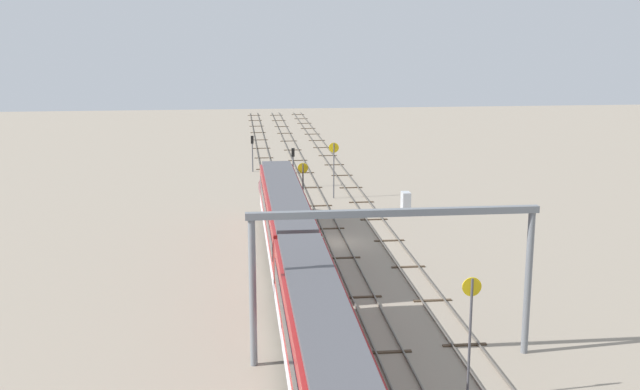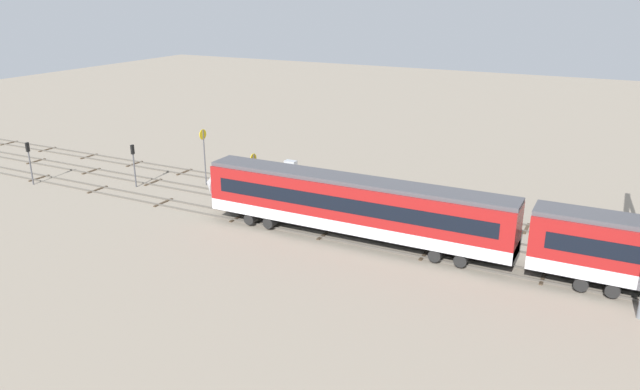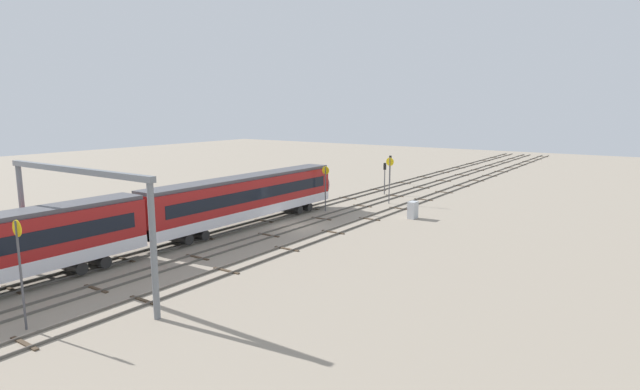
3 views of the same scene
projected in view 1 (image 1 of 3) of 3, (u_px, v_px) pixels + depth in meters
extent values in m
plane|color=gray|center=(337.00, 243.00, 61.29)|extent=(202.75, 202.75, 0.00)
cube|color=#59544C|center=(398.00, 240.00, 61.79)|extent=(186.75, 0.07, 0.16)
cube|color=#59544C|center=(380.00, 240.00, 61.64)|extent=(186.75, 0.07, 0.16)
cube|color=#473828|center=(465.00, 345.00, 41.57)|extent=(0.24, 2.40, 0.08)
cube|color=#473828|center=(432.00, 300.00, 48.29)|extent=(0.24, 2.40, 0.08)
cube|color=#473828|center=(408.00, 267.00, 55.01)|extent=(0.24, 2.40, 0.08)
cube|color=#473828|center=(389.00, 241.00, 61.72)|extent=(0.24, 2.40, 0.08)
cube|color=#473828|center=(374.00, 219.00, 68.44)|extent=(0.24, 2.40, 0.08)
cube|color=#473828|center=(361.00, 202.00, 75.16)|extent=(0.24, 2.40, 0.08)
cube|color=#473828|center=(351.00, 188.00, 81.87)|extent=(0.24, 2.40, 0.08)
cube|color=#473828|center=(342.00, 175.00, 88.59)|extent=(0.24, 2.40, 0.08)
cube|color=#473828|center=(334.00, 165.00, 95.31)|extent=(0.24, 2.40, 0.08)
cube|color=#473828|center=(328.00, 156.00, 102.03)|extent=(0.24, 2.40, 0.08)
cube|color=#473828|center=(322.00, 148.00, 108.74)|extent=(0.24, 2.40, 0.08)
cube|color=#473828|center=(317.00, 140.00, 115.46)|extent=(0.24, 2.40, 0.08)
cube|color=#473828|center=(312.00, 134.00, 122.18)|extent=(0.24, 2.40, 0.08)
cube|color=#473828|center=(308.00, 128.00, 128.89)|extent=(0.24, 2.40, 0.08)
cube|color=#473828|center=(304.00, 123.00, 135.61)|extent=(0.24, 2.40, 0.08)
cube|color=#473828|center=(301.00, 119.00, 142.33)|extent=(0.24, 2.40, 0.08)
cube|color=#473828|center=(298.00, 115.00, 149.04)|extent=(0.24, 2.40, 0.08)
cube|color=#59544C|center=(346.00, 241.00, 61.34)|extent=(186.75, 0.07, 0.16)
cube|color=#59544C|center=(328.00, 242.00, 61.19)|extent=(186.75, 0.07, 0.16)
cube|color=#473828|center=(389.00, 352.00, 40.67)|extent=(0.24, 2.40, 0.08)
cube|color=#473828|center=(363.00, 297.00, 48.91)|extent=(0.24, 2.40, 0.08)
cube|color=#473828|center=(344.00, 258.00, 57.16)|extent=(0.24, 2.40, 0.08)
cube|color=#473828|center=(330.00, 228.00, 65.40)|extent=(0.24, 2.40, 0.08)
cube|color=#473828|center=(319.00, 206.00, 73.64)|extent=(0.24, 2.40, 0.08)
cube|color=#473828|center=(311.00, 188.00, 81.89)|extent=(0.24, 2.40, 0.08)
cube|color=#473828|center=(304.00, 173.00, 90.13)|extent=(0.24, 2.40, 0.08)
cube|color=#473828|center=(298.00, 160.00, 98.37)|extent=(0.24, 2.40, 0.08)
cube|color=#473828|center=(293.00, 150.00, 106.62)|extent=(0.24, 2.40, 0.08)
cube|color=#473828|center=(289.00, 141.00, 114.86)|extent=(0.24, 2.40, 0.08)
cube|color=#473828|center=(285.00, 133.00, 123.10)|extent=(0.24, 2.40, 0.08)
cube|color=#473828|center=(282.00, 127.00, 131.35)|extent=(0.24, 2.40, 0.08)
cube|color=#473828|center=(279.00, 121.00, 139.59)|extent=(0.24, 2.40, 0.08)
cube|color=#473828|center=(276.00, 115.00, 147.84)|extent=(0.24, 2.40, 0.08)
cube|color=#59544C|center=(293.00, 243.00, 60.90)|extent=(186.75, 0.07, 0.16)
cube|color=#59544C|center=(274.00, 244.00, 60.75)|extent=(186.75, 0.07, 0.16)
cube|color=#473828|center=(315.00, 383.00, 37.18)|extent=(0.24, 2.40, 0.08)
cube|color=#473828|center=(301.00, 320.00, 45.06)|extent=(0.24, 2.40, 0.08)
cube|color=#473828|center=(291.00, 276.00, 52.95)|extent=(0.24, 2.40, 0.08)
cube|color=#473828|center=(283.00, 244.00, 60.83)|extent=(0.24, 2.40, 0.08)
cube|color=#473828|center=(278.00, 219.00, 68.72)|extent=(0.24, 2.40, 0.08)
cube|color=#473828|center=(273.00, 199.00, 76.60)|extent=(0.24, 2.40, 0.08)
cube|color=#473828|center=(269.00, 183.00, 84.49)|extent=(0.24, 2.40, 0.08)
cube|color=#473828|center=(266.00, 169.00, 92.37)|extent=(0.24, 2.40, 0.08)
cube|color=#473828|center=(264.00, 158.00, 100.26)|extent=(0.24, 2.40, 0.08)
cube|color=#473828|center=(262.00, 148.00, 108.14)|extent=(0.24, 2.40, 0.08)
cube|color=#473828|center=(260.00, 140.00, 116.03)|extent=(0.24, 2.40, 0.08)
cube|color=#473828|center=(258.00, 133.00, 123.91)|extent=(0.24, 2.40, 0.08)
cube|color=#473828|center=(256.00, 126.00, 131.80)|extent=(0.24, 2.40, 0.08)
cube|color=#473828|center=(255.00, 120.00, 139.68)|extent=(0.24, 2.40, 0.08)
cube|color=#473828|center=(254.00, 115.00, 147.57)|extent=(0.24, 2.40, 0.08)
cube|color=maroon|center=(285.00, 216.00, 57.92)|extent=(24.00, 2.90, 3.60)
cube|color=silver|center=(285.00, 234.00, 58.21)|extent=(24.00, 2.94, 0.90)
cube|color=#4C4C51|center=(285.00, 190.00, 57.51)|extent=(24.00, 2.50, 0.30)
cube|color=black|center=(304.00, 210.00, 57.99)|extent=(22.00, 0.04, 1.10)
cube|color=black|center=(265.00, 211.00, 57.68)|extent=(22.00, 0.04, 1.10)
cylinder|color=black|center=(294.00, 282.00, 50.07)|extent=(0.90, 2.70, 0.90)
cylinder|color=black|center=(292.00, 273.00, 51.82)|extent=(0.90, 2.70, 0.90)
cylinder|color=black|center=(280.00, 223.00, 64.99)|extent=(0.90, 2.70, 0.90)
cylinder|color=black|center=(279.00, 218.00, 66.74)|extent=(0.90, 2.70, 0.90)
cube|color=maroon|center=(322.00, 352.00, 33.84)|extent=(24.00, 2.90, 3.60)
cube|color=silver|center=(322.00, 380.00, 34.13)|extent=(24.00, 2.94, 0.90)
cube|color=#4C4C51|center=(322.00, 309.00, 33.42)|extent=(24.00, 2.50, 0.30)
cube|color=black|center=(355.00, 341.00, 33.90)|extent=(22.00, 0.04, 1.10)
cube|color=black|center=(288.00, 344.00, 33.59)|extent=(22.00, 0.04, 1.10)
cylinder|color=black|center=(307.00, 339.00, 40.90)|extent=(0.90, 2.70, 0.90)
cylinder|color=black|center=(304.00, 326.00, 42.65)|extent=(0.90, 2.70, 0.90)
cone|color=silver|center=(276.00, 184.00, 70.39)|extent=(1.60, 3.24, 3.24)
cylinder|color=slate|center=(528.00, 284.00, 39.89)|extent=(0.36, 0.36, 7.57)
cylinder|color=slate|center=(253.00, 294.00, 38.40)|extent=(0.36, 0.36, 7.57)
cube|color=slate|center=(395.00, 213.00, 38.30)|extent=(0.40, 14.71, 0.35)
cylinder|color=#4C4C51|center=(334.00, 171.00, 76.45)|extent=(0.12, 0.12, 5.51)
cylinder|color=yellow|center=(334.00, 148.00, 75.99)|extent=(0.05, 0.99, 0.99)
cube|color=black|center=(334.00, 148.00, 76.02)|extent=(0.02, 0.45, 0.12)
cylinder|color=#4C4C51|center=(303.00, 192.00, 68.18)|extent=(0.12, 0.12, 5.00)
cylinder|color=yellow|center=(303.00, 168.00, 67.77)|extent=(0.05, 0.91, 0.91)
cube|color=black|center=(303.00, 168.00, 67.80)|extent=(0.02, 0.41, 0.12)
cylinder|color=#4C4C51|center=(470.00, 340.00, 34.95)|extent=(0.12, 0.12, 5.82)
cylinder|color=yellow|center=(472.00, 287.00, 34.45)|extent=(0.05, 0.88, 0.88)
cube|color=black|center=(472.00, 287.00, 34.48)|extent=(0.02, 0.40, 0.12)
cylinder|color=#4C4C51|center=(253.00, 158.00, 90.67)|extent=(0.14, 0.14, 3.34)
cube|color=black|center=(252.00, 140.00, 90.21)|extent=(0.20, 0.32, 0.90)
sphere|color=red|center=(252.00, 138.00, 90.28)|extent=(0.20, 0.20, 0.20)
sphere|color=#262626|center=(252.00, 141.00, 90.36)|extent=(0.20, 0.20, 0.20)
cylinder|color=#4C4C51|center=(293.00, 172.00, 81.83)|extent=(0.14, 0.14, 3.30)
cube|color=black|center=(293.00, 152.00, 81.38)|extent=(0.20, 0.32, 0.90)
sphere|color=red|center=(293.00, 150.00, 81.45)|extent=(0.20, 0.20, 0.20)
sphere|color=#262626|center=(293.00, 154.00, 81.53)|extent=(0.20, 0.20, 0.20)
cube|color=#B2B7BC|center=(406.00, 202.00, 71.49)|extent=(1.18, 0.75, 1.79)
cube|color=#333333|center=(404.00, 197.00, 72.02)|extent=(0.02, 0.52, 0.24)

